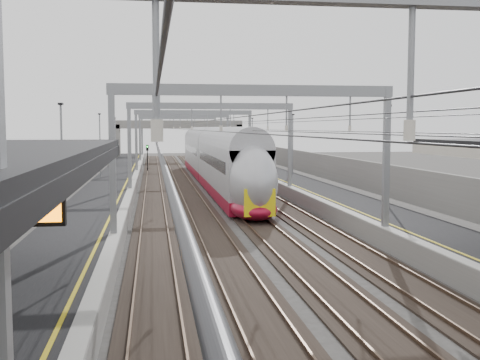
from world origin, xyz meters
name	(u,v)px	position (x,y,z in m)	size (l,w,h in m)	color
platform_left	(110,191)	(-8.00, 45.00, 0.50)	(4.00, 120.00, 1.00)	black
platform_right	(301,188)	(8.00, 45.00, 0.50)	(4.00, 120.00, 1.00)	black
tracks	(208,195)	(0.00, 45.00, 0.05)	(11.40, 140.00, 0.20)	black
overhead_line	(201,123)	(0.00, 51.62, 6.14)	(13.00, 140.00, 6.60)	gray
overbridge	(179,130)	(0.00, 100.00, 5.31)	(22.00, 2.20, 6.90)	slate
wall_left	(70,178)	(-11.20, 45.00, 1.60)	(0.30, 120.00, 3.20)	slate
wall_right	(337,175)	(11.20, 45.00, 1.60)	(0.30, 120.00, 3.20)	slate
train	(215,163)	(1.50, 53.37, 2.23)	(2.90, 52.84, 4.58)	maroon
signal_green	(147,153)	(-5.20, 72.78, 2.42)	(0.32, 0.32, 3.48)	black
signal_red_near	(219,155)	(3.20, 65.75, 2.42)	(0.32, 0.32, 3.48)	black
signal_red_far	(228,152)	(5.40, 74.50, 2.42)	(0.32, 0.32, 3.48)	black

